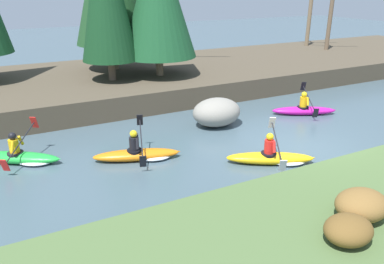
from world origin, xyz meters
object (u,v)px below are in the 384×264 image
object	(u,v)px
kayaker_trailing	(140,154)
kayaker_far_back	(21,157)
kayaker_lead	(304,109)
boulder_midstream	(217,112)
kayaker_middle	(274,157)

from	to	relation	value
kayaker_trailing	kayaker_far_back	bearing A→B (deg)	174.32
kayaker_lead	kayaker_far_back	distance (m)	11.16
kayaker_far_back	boulder_midstream	xyz separation A→B (m)	(7.11, 0.13, 0.35)
kayaker_trailing	boulder_midstream	size ratio (longest dim) A/B	1.41
boulder_midstream	kayaker_trailing	bearing A→B (deg)	-156.95
kayaker_middle	boulder_midstream	size ratio (longest dim) A/B	1.37
kayaker_middle	boulder_midstream	xyz separation A→B (m)	(0.12, 3.72, 0.35)
kayaker_lead	kayaker_trailing	world-z (taller)	same
kayaker_trailing	boulder_midstream	xyz separation A→B (m)	(3.73, 1.59, 0.35)
kayaker_trailing	kayaker_far_back	world-z (taller)	same
kayaker_trailing	kayaker_lead	bearing A→B (deg)	25.39
kayaker_lead	boulder_midstream	distance (m)	4.09
kayaker_far_back	boulder_midstream	world-z (taller)	kayaker_far_back
boulder_midstream	kayaker_middle	bearing A→B (deg)	-91.83
kayaker_lead	kayaker_middle	distance (m)	5.24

